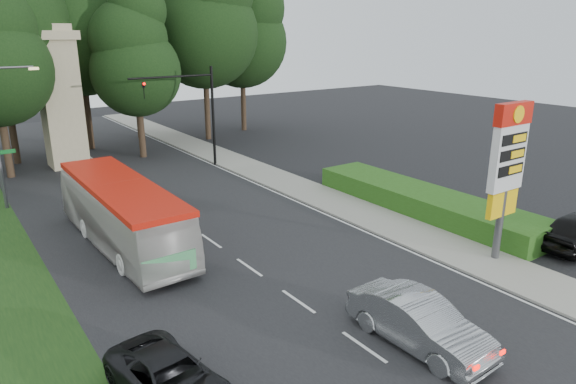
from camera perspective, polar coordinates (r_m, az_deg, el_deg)
ground at (r=16.82m, az=9.66°, el=-17.46°), size 120.00×120.00×0.00m
road_surface at (r=25.60m, az=-9.56°, el=-4.70°), size 14.00×80.00×0.02m
sidewalk_right at (r=29.95m, az=5.18°, el=-1.11°), size 3.00×80.00×0.12m
hedge at (r=29.17m, az=14.82°, el=-1.03°), size 3.00×14.00×1.20m
gas_station_pylon at (r=22.99m, az=23.22°, el=3.19°), size 2.10×0.45×6.85m
traffic_signal_mast at (r=37.35m, az=-10.21°, el=9.67°), size 6.10×0.35×7.20m
monument at (r=40.58m, az=-23.99°, el=9.68°), size 3.00×3.00×10.05m
tree_center_right at (r=45.90m, az=-22.50°, el=18.03°), size 9.24×9.24×18.15m
tree_east_near at (r=49.21m, az=-17.00°, el=16.88°), size 8.12×8.12×15.95m
tree_east_mid at (r=47.48m, az=-9.48°, el=19.40°), size 9.52×9.52×18.70m
tree_far_east at (r=51.59m, az=-5.21°, el=18.27°), size 8.68×8.68×17.05m
tree_monument_right at (r=41.34m, az=-16.68°, el=14.61°), size 6.72×6.72×13.20m
transit_bus at (r=24.65m, az=-17.93°, el=-2.45°), size 2.90×11.01×3.05m
sedan_silver at (r=17.13m, az=14.35°, el=-13.85°), size 1.87×4.97×1.62m
suv_charcoal at (r=15.04m, az=-13.04°, el=-19.55°), size 2.62×4.64×1.22m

